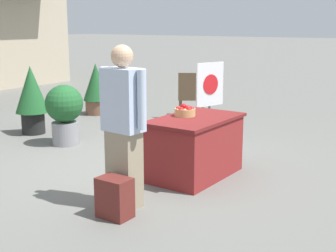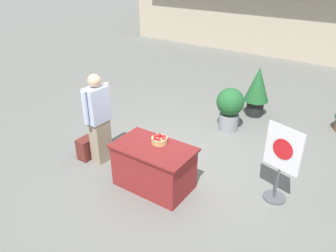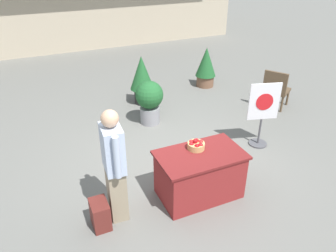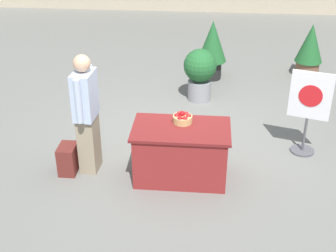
% 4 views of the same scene
% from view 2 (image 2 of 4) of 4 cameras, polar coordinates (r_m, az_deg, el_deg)
% --- Properties ---
extents(ground_plane, '(120.00, 120.00, 0.00)m').
position_cam_2_polar(ground_plane, '(6.42, 2.09, -5.70)').
color(ground_plane, slate).
extents(display_table, '(1.32, 0.79, 0.78)m').
position_cam_2_polar(display_table, '(5.52, -2.47, -7.08)').
color(display_table, maroon).
rests_on(display_table, ground_plane).
extents(apple_basket, '(0.27, 0.27, 0.16)m').
position_cam_2_polar(apple_basket, '(5.38, -1.50, -2.36)').
color(apple_basket, tan).
rests_on(apple_basket, display_table).
extents(person_visitor, '(0.29, 0.61, 1.73)m').
position_cam_2_polar(person_visitor, '(6.08, -12.03, 1.27)').
color(person_visitor, gray).
rests_on(person_visitor, ground_plane).
extents(backpack, '(0.24, 0.34, 0.42)m').
position_cam_2_polar(backpack, '(6.54, -13.96, -3.77)').
color(backpack, maroon).
rests_on(backpack, ground_plane).
extents(poster_board, '(0.59, 0.36, 1.31)m').
position_cam_2_polar(poster_board, '(5.35, 19.08, -5.84)').
color(poster_board, '#4C4C51').
rests_on(poster_board, ground_plane).
extents(potted_plant_near_left, '(0.59, 0.59, 1.22)m').
position_cam_2_polar(potted_plant_near_left, '(8.14, 15.30, 6.30)').
color(potted_plant_near_left, black).
rests_on(potted_plant_near_left, ground_plane).
extents(potted_plant_far_left, '(0.61, 0.61, 0.98)m').
position_cam_2_polar(potted_plant_far_left, '(7.34, 10.73, 3.33)').
color(potted_plant_far_left, gray).
rests_on(potted_plant_far_left, ground_plane).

